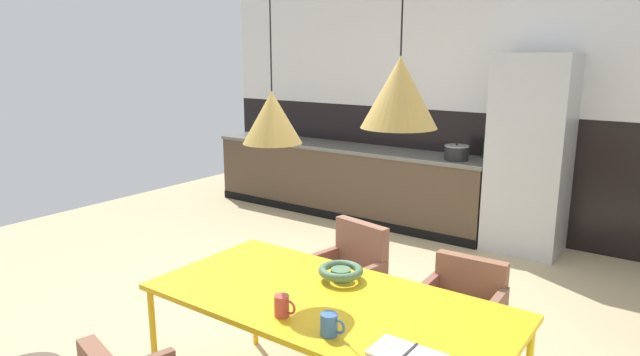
{
  "coord_description": "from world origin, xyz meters",
  "views": [
    {
      "loc": [
        2.27,
        -2.97,
        2.01
      ],
      "look_at": [
        -0.35,
        0.67,
        0.99
      ],
      "focal_mm": 30.8,
      "sensor_mm": 36.0,
      "label": 1
    }
  ],
  "objects_px": {
    "dining_table": "(329,306)",
    "pendant_lamp_over_table_far": "(400,92)",
    "refrigerator_column": "(530,155)",
    "pendant_lamp_over_table_near": "(272,117)",
    "cooking_pot": "(457,153)",
    "bottle_spice_small": "(486,149)",
    "open_book": "(407,354)",
    "armchair_by_stool": "(463,300)",
    "fruit_bowl": "(341,271)",
    "mug_wide_latte": "(330,325)",
    "bottle_oil_tall": "(255,128)",
    "mug_glass_clear": "(282,306)",
    "armchair_near_window": "(350,266)"
  },
  "relations": [
    {
      "from": "refrigerator_column",
      "to": "pendant_lamp_over_table_far",
      "type": "bearing_deg",
      "value": -84.53
    },
    {
      "from": "dining_table",
      "to": "armchair_by_stool",
      "type": "xyz_separation_m",
      "value": [
        0.38,
        0.93,
        -0.22
      ]
    },
    {
      "from": "mug_glass_clear",
      "to": "mug_wide_latte",
      "type": "relative_size",
      "value": 0.96
    },
    {
      "from": "bottle_spice_small",
      "to": "bottle_oil_tall",
      "type": "distance_m",
      "value": 3.21
    },
    {
      "from": "mug_wide_latte",
      "to": "pendant_lamp_over_table_far",
      "type": "relative_size",
      "value": 0.13
    },
    {
      "from": "dining_table",
      "to": "armchair_near_window",
      "type": "xyz_separation_m",
      "value": [
        -0.48,
        0.96,
        -0.21
      ]
    },
    {
      "from": "bottle_oil_tall",
      "to": "bottle_spice_small",
      "type": "bearing_deg",
      "value": 4.01
    },
    {
      "from": "pendant_lamp_over_table_near",
      "to": "fruit_bowl",
      "type": "bearing_deg",
      "value": 35.7
    },
    {
      "from": "pendant_lamp_over_table_far",
      "to": "open_book",
      "type": "bearing_deg",
      "value": -50.26
    },
    {
      "from": "cooking_pot",
      "to": "fruit_bowl",
      "type": "bearing_deg",
      "value": -79.13
    },
    {
      "from": "fruit_bowl",
      "to": "armchair_near_window",
      "type": "bearing_deg",
      "value": 118.77
    },
    {
      "from": "refrigerator_column",
      "to": "fruit_bowl",
      "type": "height_order",
      "value": "refrigerator_column"
    },
    {
      "from": "armchair_near_window",
      "to": "cooking_pot",
      "type": "bearing_deg",
      "value": -73.76
    },
    {
      "from": "fruit_bowl",
      "to": "bottle_oil_tall",
      "type": "relative_size",
      "value": 1.01
    },
    {
      "from": "armchair_by_stool",
      "to": "bottle_spice_small",
      "type": "bearing_deg",
      "value": -75.17
    },
    {
      "from": "mug_wide_latte",
      "to": "pendant_lamp_over_table_near",
      "type": "height_order",
      "value": "pendant_lamp_over_table_near"
    },
    {
      "from": "dining_table",
      "to": "mug_glass_clear",
      "type": "relative_size",
      "value": 15.8
    },
    {
      "from": "bottle_spice_small",
      "to": "pendant_lamp_over_table_near",
      "type": "distance_m",
      "value": 3.74
    },
    {
      "from": "armchair_by_stool",
      "to": "cooking_pot",
      "type": "distance_m",
      "value": 2.75
    },
    {
      "from": "open_book",
      "to": "refrigerator_column",
      "type": "bearing_deg",
      "value": 98.16
    },
    {
      "from": "refrigerator_column",
      "to": "open_book",
      "type": "relative_size",
      "value": 6.52
    },
    {
      "from": "fruit_bowl",
      "to": "mug_wide_latte",
      "type": "bearing_deg",
      "value": -60.91
    },
    {
      "from": "open_book",
      "to": "dining_table",
      "type": "bearing_deg",
      "value": 156.04
    },
    {
      "from": "refrigerator_column",
      "to": "pendant_lamp_over_table_near",
      "type": "distance_m",
      "value": 3.56
    },
    {
      "from": "fruit_bowl",
      "to": "pendant_lamp_over_table_near",
      "type": "relative_size",
      "value": 0.22
    },
    {
      "from": "open_book",
      "to": "armchair_by_stool",
      "type": "bearing_deg",
      "value": 99.74
    },
    {
      "from": "mug_glass_clear",
      "to": "bottle_spice_small",
      "type": "height_order",
      "value": "bottle_spice_small"
    },
    {
      "from": "bottle_oil_tall",
      "to": "pendant_lamp_over_table_near",
      "type": "xyz_separation_m",
      "value": [
        3.29,
        -3.45,
        0.69
      ]
    },
    {
      "from": "armchair_by_stool",
      "to": "pendant_lamp_over_table_near",
      "type": "distance_m",
      "value": 1.68
    },
    {
      "from": "bottle_spice_small",
      "to": "pendant_lamp_over_table_near",
      "type": "height_order",
      "value": "pendant_lamp_over_table_near"
    },
    {
      "from": "dining_table",
      "to": "mug_wide_latte",
      "type": "relative_size",
      "value": 15.14
    },
    {
      "from": "mug_wide_latte",
      "to": "armchair_near_window",
      "type": "bearing_deg",
      "value": 118.91
    },
    {
      "from": "dining_table",
      "to": "armchair_by_stool",
      "type": "height_order",
      "value": "dining_table"
    },
    {
      "from": "armchair_near_window",
      "to": "open_book",
      "type": "relative_size",
      "value": 2.64
    },
    {
      "from": "dining_table",
      "to": "pendant_lamp_over_table_near",
      "type": "bearing_deg",
      "value": 176.5
    },
    {
      "from": "fruit_bowl",
      "to": "mug_glass_clear",
      "type": "relative_size",
      "value": 2.09
    },
    {
      "from": "fruit_bowl",
      "to": "pendant_lamp_over_table_near",
      "type": "xyz_separation_m",
      "value": [
        -0.3,
        -0.22,
        0.87
      ]
    },
    {
      "from": "dining_table",
      "to": "refrigerator_column",
      "type": "bearing_deg",
      "value": 89.19
    },
    {
      "from": "bottle_spice_small",
      "to": "pendant_lamp_over_table_far",
      "type": "height_order",
      "value": "pendant_lamp_over_table_far"
    },
    {
      "from": "dining_table",
      "to": "pendant_lamp_over_table_far",
      "type": "distance_m",
      "value": 1.19
    },
    {
      "from": "refrigerator_column",
      "to": "dining_table",
      "type": "height_order",
      "value": "refrigerator_column"
    },
    {
      "from": "cooking_pot",
      "to": "bottle_spice_small",
      "type": "relative_size",
      "value": 1.01
    },
    {
      "from": "refrigerator_column",
      "to": "armchair_near_window",
      "type": "relative_size",
      "value": 2.47
    },
    {
      "from": "armchair_near_window",
      "to": "refrigerator_column",
      "type": "bearing_deg",
      "value": -90.57
    },
    {
      "from": "cooking_pot",
      "to": "bottle_oil_tall",
      "type": "distance_m",
      "value": 2.98
    },
    {
      "from": "mug_wide_latte",
      "to": "mug_glass_clear",
      "type": "bearing_deg",
      "value": 176.44
    },
    {
      "from": "mug_glass_clear",
      "to": "pendant_lamp_over_table_far",
      "type": "relative_size",
      "value": 0.12
    },
    {
      "from": "armchair_near_window",
      "to": "mug_wide_latte",
      "type": "distance_m",
      "value": 1.48
    },
    {
      "from": "cooking_pot",
      "to": "bottle_spice_small",
      "type": "bearing_deg",
      "value": 52.13
    },
    {
      "from": "pendant_lamp_over_table_near",
      "to": "pendant_lamp_over_table_far",
      "type": "height_order",
      "value": "same"
    }
  ]
}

